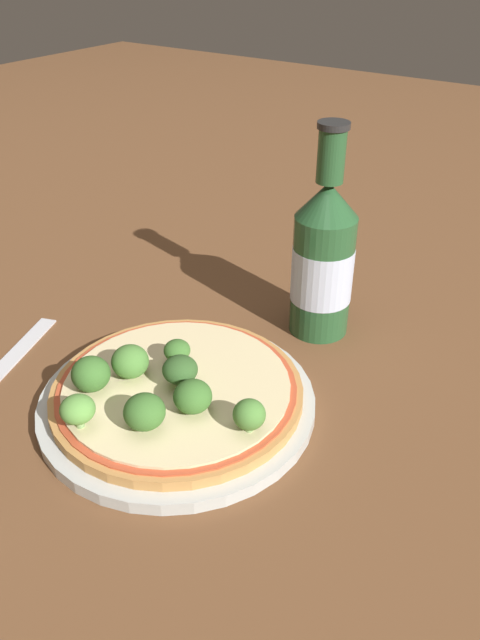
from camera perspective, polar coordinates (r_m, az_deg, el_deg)
name	(u,v)px	position (r m, az deg, el deg)	size (l,w,h in m)	color
ground_plane	(177,395)	(0.60, -5.75, -6.81)	(3.00, 3.00, 0.00)	brown
plate	(178,402)	(0.58, -5.72, -7.45)	(0.25, 0.25, 0.01)	#B2B7B2
pizza	(177,390)	(0.57, -5.76, -6.37)	(0.23, 0.23, 0.01)	#B77F42
broccoli_floret_0	(130,362)	(0.58, -10.01, -3.76)	(0.03, 0.03, 0.03)	#7A9E5B
broccoli_floret_1	(193,397)	(0.53, -4.35, -6.99)	(0.03, 0.03, 0.03)	#7A9E5B
broccoli_floret_2	(249,415)	(0.51, 0.85, -8.66)	(0.03, 0.03, 0.03)	#7A9E5B
broccoli_floret_3	(144,412)	(0.52, -8.73, -8.31)	(0.03, 0.03, 0.03)	#7A9E5B
broccoli_floret_4	(78,410)	(0.53, -14.63, -7.93)	(0.03, 0.03, 0.03)	#7A9E5B
broccoli_floret_5	(177,351)	(0.58, -5.78, -2.80)	(0.03, 0.03, 0.03)	#7A9E5B
broccoli_floret_6	(180,370)	(0.56, -5.50, -4.56)	(0.03, 0.03, 0.03)	#7A9E5B
broccoli_floret_7	(91,374)	(0.57, -13.48, -4.83)	(0.03, 0.03, 0.03)	#7A9E5B
beer_bottle	(323,259)	(0.65, 7.60, 5.53)	(0.06, 0.06, 0.23)	#234C28
fork	(8,362)	(0.68, -20.46, -3.59)	(0.07, 0.16, 0.00)	silver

